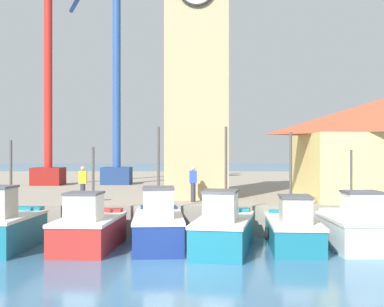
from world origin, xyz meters
The scene contains 13 objects.
ground_plane centered at (0.00, 0.00, 0.00)m, with size 300.00×300.00×0.00m, color #386689.
quay_wharf centered at (0.00, 26.14, 0.66)m, with size 120.00×40.00×1.31m, color gray.
fishing_boat_left_outer centered at (-6.59, 3.14, 0.81)m, with size 2.05×4.21×4.01m.
fishing_boat_left_inner centered at (-3.55, 3.31, 0.74)m, with size 2.25×4.44×3.76m.
fishing_boat_mid_left centered at (-1.04, 3.80, 0.78)m, with size 2.14×5.10×4.56m.
fishing_boat_center centered at (1.38, 3.04, 0.77)m, with size 2.69×5.21×4.52m.
fishing_boat_mid_right centered at (4.00, 3.74, 0.68)m, with size 2.13×5.16×4.34m.
fishing_boat_right_inner centered at (6.28, 3.49, 0.75)m, with size 2.21×4.17×3.65m.
clock_tower centered at (0.41, 10.14, 9.00)m, with size 3.52×3.52×16.12m.
port_crane_near centered at (-9.77, 20.32, 9.15)m, with size 4.06×6.82×20.39m.
port_crane_far centered at (-5.37, 21.44, 8.05)m, with size 6.43×9.63×17.84m.
dock_worker_near_tower centered at (0.26, 7.82, 2.16)m, with size 0.34×0.22×1.62m.
dock_worker_along_quay centered at (-4.65, 7.46, 2.16)m, with size 0.34×0.22×1.62m.
Camera 1 is at (0.36, -16.25, 3.56)m, focal length 50.00 mm.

